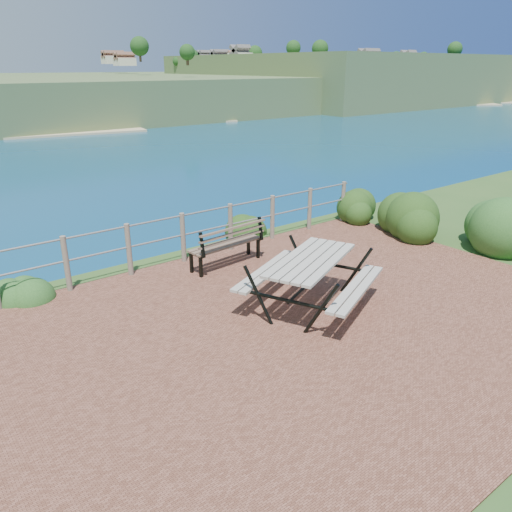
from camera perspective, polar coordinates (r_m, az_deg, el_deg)
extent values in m
cube|color=brown|center=(7.71, 4.51, -7.93)|extent=(10.00, 7.00, 0.12)
cylinder|color=#6B5B4C|center=(9.19, -20.85, -0.83)|extent=(0.10, 0.10, 1.00)
cylinder|color=#6B5B4C|center=(9.54, -14.33, 0.71)|extent=(0.10, 0.10, 1.00)
cylinder|color=#6B5B4C|center=(10.01, -8.34, 2.11)|extent=(0.10, 0.10, 1.00)
cylinder|color=#6B5B4C|center=(10.59, -2.93, 3.36)|extent=(0.10, 0.10, 1.00)
cylinder|color=#6B5B4C|center=(11.25, 1.88, 4.45)|extent=(0.10, 0.10, 1.00)
cylinder|color=#6B5B4C|center=(11.99, 6.15, 5.38)|extent=(0.10, 0.10, 1.00)
cylinder|color=#6B5B4C|center=(12.79, 9.91, 6.17)|extent=(0.10, 0.10, 1.00)
cylinder|color=slate|center=(9.88, -8.47, 4.59)|extent=(9.40, 0.04, 0.04)
cylinder|color=slate|center=(9.99, -8.35, 2.39)|extent=(9.40, 0.04, 0.04)
cube|color=#39592C|center=(259.24, -4.01, 18.75)|extent=(260.00, 180.00, 12.00)
cube|color=#39592C|center=(269.26, 12.44, 19.27)|extent=(160.00, 120.00, 20.00)
cube|color=#C7AF88|center=(187.73, 8.58, 15.99)|extent=(209.53, 114.73, 0.50)
cube|color=gray|center=(7.94, 6.29, -0.45)|extent=(2.14, 1.55, 0.04)
cube|color=gray|center=(8.06, 6.20, -2.63)|extent=(1.92, 1.07, 0.04)
cube|color=gray|center=(8.06, 6.20, -2.63)|extent=(1.92, 1.07, 0.04)
cylinder|color=black|center=(8.09, 6.18, -2.99)|extent=(1.58, 0.74, 0.05)
cube|color=brown|center=(9.74, -3.48, 1.34)|extent=(1.60, 0.53, 0.04)
cube|color=brown|center=(9.65, -3.52, 2.88)|extent=(1.58, 0.26, 0.36)
cube|color=black|center=(9.81, -3.46, 0.15)|extent=(0.05, 0.06, 0.43)
cube|color=black|center=(9.81, -3.46, 0.15)|extent=(0.05, 0.06, 0.43)
cube|color=black|center=(9.81, -3.46, 0.15)|extent=(0.05, 0.06, 0.43)
cube|color=black|center=(9.81, -3.46, 0.15)|extent=(0.05, 0.06, 0.43)
ellipsoid|color=#193B12|center=(12.25, 17.16, 2.33)|extent=(1.23, 1.23, 1.75)
ellipsoid|color=#224D1D|center=(12.06, 26.58, 0.72)|extent=(1.39, 1.39, 1.97)
ellipsoid|color=#193B12|center=(13.14, 11.36, 4.11)|extent=(1.01, 1.01, 1.45)
ellipsoid|color=#224D1D|center=(9.49, -25.72, -4.30)|extent=(0.80, 0.80, 0.55)
ellipsoid|color=#193B12|center=(11.81, -1.18, 2.61)|extent=(0.86, 0.86, 0.63)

